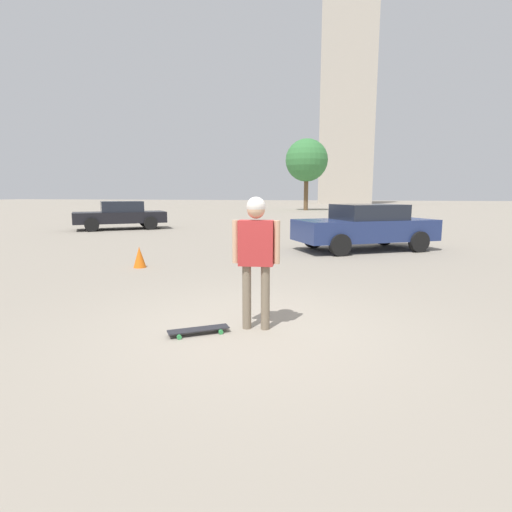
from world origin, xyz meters
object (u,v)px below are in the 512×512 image
object	(u,v)px
skateboard	(199,330)
car_parked_far	(121,215)
person	(256,246)
traffic_cone	(139,257)
car_parked_near	(365,226)

from	to	relation	value
skateboard	car_parked_far	xyz separation A→B (m)	(-13.77, -9.85, 0.69)
person	car_parked_far	world-z (taller)	person
person	traffic_cone	xyz separation A→B (m)	(-3.75, -3.92, -0.87)
car_parked_near	traffic_cone	xyz separation A→B (m)	(4.60, -5.54, -0.51)
car_parked_far	skateboard	bearing A→B (deg)	88.49
person	traffic_cone	bearing A→B (deg)	129.43
person	car_parked_far	bearing A→B (deg)	121.38
person	car_parked_near	xyz separation A→B (m)	(-8.35, 1.61, -0.36)
skateboard	car_parked_near	world-z (taller)	car_parked_near
car_parked_near	traffic_cone	world-z (taller)	car_parked_near
skateboard	traffic_cone	size ratio (longest dim) A/B	1.46
traffic_cone	person	bearing A→B (deg)	46.26
skateboard	traffic_cone	distance (m)	5.27
car_parked_near	car_parked_far	size ratio (longest dim) A/B	1.02
skateboard	car_parked_near	distance (m)	9.07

